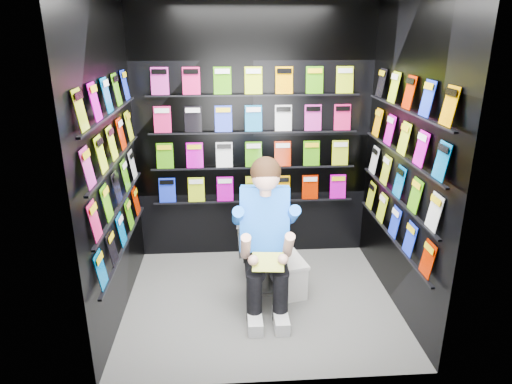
{
  "coord_description": "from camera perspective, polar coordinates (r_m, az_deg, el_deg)",
  "views": [
    {
      "loc": [
        -0.28,
        -3.55,
        2.33
      ],
      "look_at": [
        -0.03,
        0.15,
        1.0
      ],
      "focal_mm": 32.0,
      "sensor_mm": 36.0,
      "label": 1
    }
  ],
  "objects": [
    {
      "name": "longbox",
      "position": [
        4.34,
        4.03,
        -10.4
      ],
      "size": [
        0.31,
        0.45,
        0.31
      ],
      "primitive_type": "cube",
      "rotation": [
        0.0,
        0.0,
        0.22
      ],
      "color": "silver",
      "rests_on": "floor"
    },
    {
      "name": "held_comic",
      "position": [
        3.67,
        1.51,
        -8.75
      ],
      "size": [
        0.26,
        0.17,
        0.11
      ],
      "primitive_type": "cube",
      "rotation": [
        -0.96,
        0.0,
        -0.09
      ],
      "color": "green",
      "rests_on": "reader"
    },
    {
      "name": "comics_back",
      "position": [
        4.64,
        -0.31,
        6.94
      ],
      "size": [
        2.1,
        0.06,
        1.37
      ],
      "primitive_type": null,
      "color": "#D11A5F",
      "rests_on": "wall_back"
    },
    {
      "name": "wall_front",
      "position": [
        2.76,
        2.23,
        -2.18
      ],
      "size": [
        2.4,
        0.04,
        2.6
      ],
      "primitive_type": "cube",
      "color": "black",
      "rests_on": "floor"
    },
    {
      "name": "floor",
      "position": [
        4.25,
        0.56,
        -13.51
      ],
      "size": [
        2.4,
        2.4,
        0.0
      ],
      "primitive_type": "plane",
      "color": "slate",
      "rests_on": "ground"
    },
    {
      "name": "reader",
      "position": [
        3.89,
        1.07,
        -3.45
      ],
      "size": [
        0.63,
        0.87,
        1.52
      ],
      "primitive_type": null,
      "rotation": [
        0.0,
        0.0,
        -0.09
      ],
      "color": "blue",
      "rests_on": "toilet"
    },
    {
      "name": "wall_left",
      "position": [
        3.81,
        -17.71,
        3.06
      ],
      "size": [
        0.04,
        2.0,
        2.6
      ],
      "primitive_type": "cube",
      "color": "black",
      "rests_on": "floor"
    },
    {
      "name": "comics_left",
      "position": [
        3.8,
        -17.28,
        3.15
      ],
      "size": [
        0.06,
        1.7,
        1.37
      ],
      "primitive_type": null,
      "color": "#D11A5F",
      "rests_on": "wall_left"
    },
    {
      "name": "longbox_lid",
      "position": [
        4.26,
        4.09,
        -8.41
      ],
      "size": [
        0.34,
        0.48,
        0.03
      ],
      "primitive_type": "cube",
      "rotation": [
        0.0,
        0.0,
        0.22
      ],
      "color": "silver",
      "rests_on": "longbox"
    },
    {
      "name": "wall_right",
      "position": [
        3.98,
        18.15,
        3.71
      ],
      "size": [
        0.04,
        2.0,
        2.6
      ],
      "primitive_type": "cube",
      "color": "black",
      "rests_on": "floor"
    },
    {
      "name": "toilet",
      "position": [
        4.42,
        0.61,
        -6.68
      ],
      "size": [
        0.48,
        0.78,
        0.73
      ],
      "primitive_type": "imported",
      "rotation": [
        0.0,
        0.0,
        3.05
      ],
      "color": "silver",
      "rests_on": "floor"
    },
    {
      "name": "wall_back",
      "position": [
        4.67,
        -0.33,
        6.96
      ],
      "size": [
        2.4,
        0.04,
        2.6
      ],
      "primitive_type": "cube",
      "color": "black",
      "rests_on": "floor"
    },
    {
      "name": "comics_right",
      "position": [
        3.97,
        17.76,
        3.78
      ],
      "size": [
        0.06,
        1.7,
        1.37
      ],
      "primitive_type": null,
      "color": "#D11A5F",
      "rests_on": "wall_right"
    }
  ]
}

